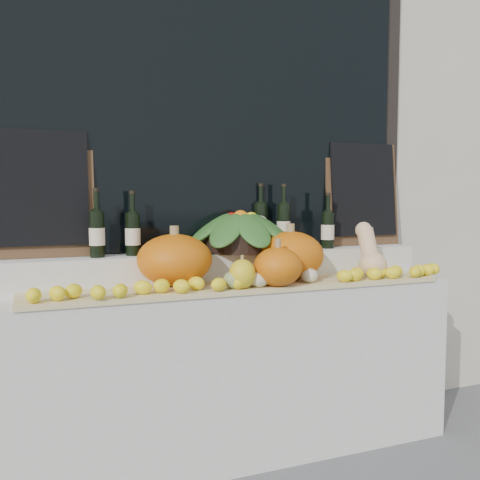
% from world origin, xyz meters
% --- Properties ---
extents(storefront_facade, '(7.00, 0.94, 4.50)m').
position_xyz_m(storefront_facade, '(0.00, 2.25, 2.25)').
color(storefront_facade, beige).
rests_on(storefront_facade, ground).
extents(display_sill, '(2.30, 0.55, 0.88)m').
position_xyz_m(display_sill, '(0.00, 1.52, 0.44)').
color(display_sill, silver).
rests_on(display_sill, ground).
extents(rear_tier, '(2.30, 0.25, 0.16)m').
position_xyz_m(rear_tier, '(0.00, 1.68, 0.96)').
color(rear_tier, silver).
rests_on(rear_tier, display_sill).
extents(straw_bedding, '(2.10, 0.32, 0.02)m').
position_xyz_m(straw_bedding, '(0.00, 1.40, 0.89)').
color(straw_bedding, tan).
rests_on(straw_bedding, display_sill).
extents(pumpkin_left, '(0.45, 0.45, 0.25)m').
position_xyz_m(pumpkin_left, '(-0.33, 1.49, 1.03)').
color(pumpkin_left, '#D6670B').
rests_on(pumpkin_left, straw_bedding).
extents(pumpkin_right, '(0.38, 0.38, 0.25)m').
position_xyz_m(pumpkin_right, '(0.29, 1.46, 1.03)').
color(pumpkin_right, '#D6670B').
rests_on(pumpkin_right, straw_bedding).
extents(pumpkin_center, '(0.26, 0.26, 0.19)m').
position_xyz_m(pumpkin_center, '(0.13, 1.28, 1.00)').
color(pumpkin_center, '#D6670B').
rests_on(pumpkin_center, straw_bedding).
extents(butternut_squash, '(0.15, 0.21, 0.29)m').
position_xyz_m(butternut_squash, '(0.73, 1.39, 1.03)').
color(butternut_squash, '#F2C28E').
rests_on(butternut_squash, straw_bedding).
extents(decorative_gourds, '(0.51, 0.14, 0.16)m').
position_xyz_m(decorative_gourds, '(0.03, 1.29, 0.96)').
color(decorative_gourds, '#38641E').
rests_on(decorative_gourds, straw_bedding).
extents(lemon_heap, '(2.20, 0.16, 0.06)m').
position_xyz_m(lemon_heap, '(0.00, 1.29, 0.94)').
color(lemon_heap, yellow).
rests_on(lemon_heap, straw_bedding).
extents(produce_bowl, '(0.63, 0.63, 0.23)m').
position_xyz_m(produce_bowl, '(0.09, 1.66, 1.15)').
color(produce_bowl, black).
rests_on(produce_bowl, rear_tier).
extents(wine_bottle_far_left, '(0.08, 0.08, 0.34)m').
position_xyz_m(wine_bottle_far_left, '(-0.67, 1.65, 1.16)').
color(wine_bottle_far_left, black).
rests_on(wine_bottle_far_left, rear_tier).
extents(wine_bottle_near_left, '(0.08, 0.08, 0.33)m').
position_xyz_m(wine_bottle_near_left, '(-0.49, 1.67, 1.15)').
color(wine_bottle_near_left, black).
rests_on(wine_bottle_near_left, rear_tier).
extents(wine_bottle_tall, '(0.08, 0.08, 0.37)m').
position_xyz_m(wine_bottle_tall, '(0.24, 1.74, 1.17)').
color(wine_bottle_tall, black).
rests_on(wine_bottle_tall, rear_tier).
extents(wine_bottle_near_right, '(0.08, 0.08, 0.37)m').
position_xyz_m(wine_bottle_near_right, '(0.35, 1.67, 1.17)').
color(wine_bottle_near_right, black).
rests_on(wine_bottle_near_right, rear_tier).
extents(wine_bottle_far_right, '(0.08, 0.08, 0.32)m').
position_xyz_m(wine_bottle_far_right, '(0.62, 1.64, 1.15)').
color(wine_bottle_far_right, black).
rests_on(wine_bottle_far_right, rear_tier).
extents(chalkboard_left, '(0.50, 0.09, 0.62)m').
position_xyz_m(chalkboard_left, '(-0.92, 1.74, 1.36)').
color(chalkboard_left, '#4C331E').
rests_on(chalkboard_left, rear_tier).
extents(chalkboard_right, '(0.50, 0.09, 0.62)m').
position_xyz_m(chalkboard_right, '(0.92, 1.74, 1.36)').
color(chalkboard_right, '#4C331E').
rests_on(chalkboard_right, rear_tier).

